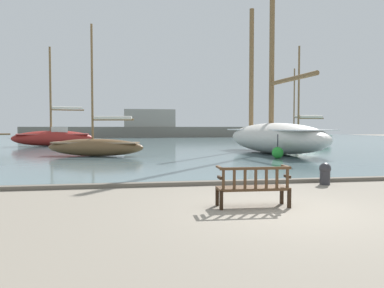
% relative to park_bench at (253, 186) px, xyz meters
% --- Properties ---
extents(ground_plane, '(160.00, 160.00, 0.00)m').
position_rel_park_bench_xyz_m(ground_plane, '(0.57, -0.49, -0.47)').
color(ground_plane, gray).
extents(harbor_water, '(100.00, 80.00, 0.08)m').
position_rel_park_bench_xyz_m(harbor_water, '(0.57, 43.51, -0.43)').
color(harbor_water, slate).
rests_on(harbor_water, ground).
extents(quay_edge_kerb, '(40.00, 0.30, 0.12)m').
position_rel_park_bench_xyz_m(quay_edge_kerb, '(0.57, 3.36, -0.41)').
color(quay_edge_kerb, '#675F54').
rests_on(quay_edge_kerb, ground).
extents(park_bench, '(1.62, 0.59, 0.92)m').
position_rel_park_bench_xyz_m(park_bench, '(0.00, 0.00, 0.00)').
color(park_bench, black).
rests_on(park_bench, ground).
extents(sailboat_outer_port, '(4.41, 8.22, 9.92)m').
position_rel_park_bench_xyz_m(sailboat_outer_port, '(20.48, 41.08, 0.45)').
color(sailboat_outer_port, navy).
rests_on(sailboat_outer_port, harbor_water).
extents(sailboat_mid_port, '(8.56, 3.49, 9.08)m').
position_rel_park_bench_xyz_m(sailboat_mid_port, '(-9.41, 28.33, 0.46)').
color(sailboat_mid_port, maroon).
rests_on(sailboat_mid_port, harbor_water).
extents(sailboat_centre_channel, '(8.63, 2.88, 9.74)m').
position_rel_park_bench_xyz_m(sailboat_centre_channel, '(14.29, 26.92, 0.31)').
color(sailboat_centre_channel, '#2D6647').
rests_on(sailboat_centre_channel, harbor_water).
extents(sailboat_nearest_starboard, '(6.02, 3.05, 7.79)m').
position_rel_park_bench_xyz_m(sailboat_nearest_starboard, '(-4.60, 14.95, 0.22)').
color(sailboat_nearest_starboard, brown).
rests_on(sailboat_nearest_starboard, harbor_water).
extents(sailboat_nearest_port, '(4.51, 12.02, 14.59)m').
position_rel_park_bench_xyz_m(sailboat_nearest_port, '(6.85, 15.68, 0.83)').
color(sailboat_nearest_port, silver).
rests_on(sailboat_nearest_port, harbor_water).
extents(mooring_bollard, '(0.36, 0.36, 0.68)m').
position_rel_park_bench_xyz_m(mooring_bollard, '(3.31, 2.78, -0.10)').
color(mooring_bollard, '#2D2D33').
rests_on(mooring_bollard, ground).
extents(channel_buoy, '(0.63, 0.63, 1.33)m').
position_rel_park_bench_xyz_m(channel_buoy, '(5.42, 11.48, -0.07)').
color(channel_buoy, green).
rests_on(channel_buoy, harbor_water).
extents(far_breakwater, '(41.10, 2.40, 4.93)m').
position_rel_park_bench_xyz_m(far_breakwater, '(0.72, 57.16, 1.02)').
color(far_breakwater, slate).
rests_on(far_breakwater, ground).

